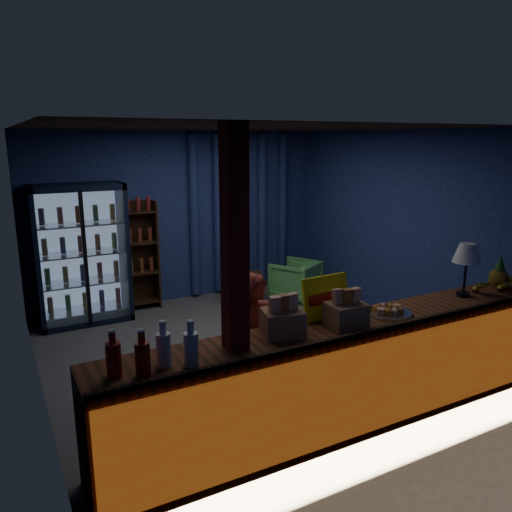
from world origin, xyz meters
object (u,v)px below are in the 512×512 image
at_px(green_chair, 295,280).
at_px(pastry_tray, 388,311).
at_px(table_lamp, 467,255).
at_px(shopkeeper, 256,347).

height_order(green_chair, pastry_tray, pastry_tray).
bearing_deg(green_chair, pastry_tray, 42.46).
bearing_deg(table_lamp, pastry_tray, -177.91).
relative_size(green_chair, table_lamp, 1.24).
bearing_deg(green_chair, table_lamp, 59.87).
bearing_deg(shopkeeper, pastry_tray, -27.67).
xyz_separation_m(green_chair, table_lamp, (-0.06, -3.18, 1.07)).
distance_m(green_chair, pastry_tray, 3.46).
bearing_deg(green_chair, shopkeeper, 22.69).
xyz_separation_m(shopkeeper, table_lamp, (2.12, -0.42, 0.69)).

